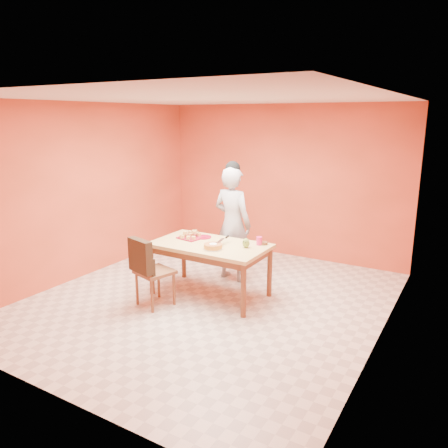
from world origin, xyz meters
The scene contains 17 objects.
floor centered at (0.00, 0.00, 0.00)m, with size 5.00×5.00×0.00m, color beige.
ceiling centered at (0.00, 0.00, 2.70)m, with size 5.00×5.00×0.00m, color silver.
wall_back centered at (0.00, 2.50, 1.35)m, with size 4.50×4.50×0.00m, color #DD5133.
wall_left centered at (-2.25, 0.00, 1.35)m, with size 5.00×5.00×0.00m, color #DD5133.
wall_right centered at (2.25, 0.00, 1.35)m, with size 5.00×5.00×0.00m, color #DD5133.
dining_table centered at (-0.09, 0.19, 0.67)m, with size 1.60×0.90×0.76m.
dining_chair centered at (-0.54, -0.49, 0.50)m, with size 0.55×0.61×0.96m.
pastry_pile centered at (-0.47, 0.29, 0.83)m, with size 0.29×0.29×0.09m, color #E2AC60, non-canonical shape.
person centered at (-0.14, 0.92, 0.88)m, with size 0.64×0.42×1.76m, color #9A999C.
pastry_platter centered at (-0.47, 0.29, 0.77)m, with size 0.32×0.32×0.02m, color maroon.
red_dinner_plate centered at (-0.34, 0.40, 0.77)m, with size 0.24×0.24×0.01m, color maroon.
white_cake_plate centered at (0.08, -0.01, 0.77)m, with size 0.26×0.26×0.01m, color silver.
sponge_cake centered at (0.08, -0.01, 0.80)m, with size 0.25×0.25×0.06m, color gold.
cake_server centered at (0.09, 0.17, 0.84)m, with size 0.05×0.24×0.01m, color silver.
egg_ornament centered at (0.43, 0.27, 0.82)m, with size 0.10×0.08×0.13m, color olive.
magenta_glass centered at (0.53, 0.49, 0.82)m, with size 0.08×0.08×0.11m, color #DB206A.
checker_tin centered at (0.57, 0.54, 0.78)m, with size 0.11×0.11×0.03m, color #3B2410.
Camera 1 is at (3.04, -4.72, 2.48)m, focal length 35.00 mm.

